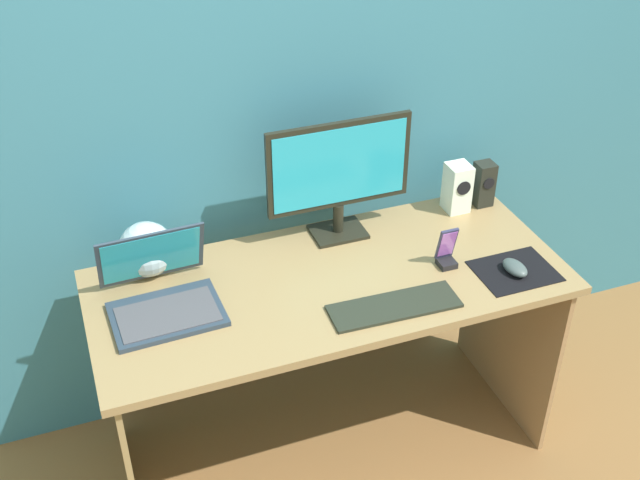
# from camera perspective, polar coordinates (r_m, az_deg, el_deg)

# --- Properties ---
(ground_plane) EXTENTS (8.00, 8.00, 0.00)m
(ground_plane) POSITION_cam_1_polar(r_m,az_deg,el_deg) (2.99, 0.59, -14.33)
(ground_plane) COLOR brown
(wall_back) EXTENTS (6.00, 0.04, 2.50)m
(wall_back) POSITION_cam_1_polar(r_m,az_deg,el_deg) (2.57, -2.62, 11.59)
(wall_back) COLOR teal
(wall_back) RESTS_ON ground_plane
(desk) EXTENTS (1.50, 0.65, 0.75)m
(desk) POSITION_cam_1_polar(r_m,az_deg,el_deg) (2.57, 0.67, -5.51)
(desk) COLOR #95784B
(desk) RESTS_ON ground_plane
(monitor) EXTENTS (0.49, 0.14, 0.42)m
(monitor) POSITION_cam_1_polar(r_m,az_deg,el_deg) (2.56, 1.39, 4.87)
(monitor) COLOR black
(monitor) RESTS_ON desk
(speaker_right) EXTENTS (0.07, 0.07, 0.16)m
(speaker_right) POSITION_cam_1_polar(r_m,az_deg,el_deg) (2.87, 11.74, 3.99)
(speaker_right) COLOR black
(speaker_right) RESTS_ON desk
(speaker_near_monitor) EXTENTS (0.08, 0.09, 0.18)m
(speaker_near_monitor) POSITION_cam_1_polar(r_m,az_deg,el_deg) (2.81, 9.89, 3.76)
(speaker_near_monitor) COLOR white
(speaker_near_monitor) RESTS_ON desk
(laptop) EXTENTS (0.34, 0.32, 0.22)m
(laptop) POSITION_cam_1_polar(r_m,az_deg,el_deg) (2.39, -11.37, -3.87)
(laptop) COLOR #2A3846
(laptop) RESTS_ON desk
(fishbowl) EXTENTS (0.18, 0.18, 0.18)m
(fishbowl) POSITION_cam_1_polar(r_m,az_deg,el_deg) (2.52, -12.42, -0.66)
(fishbowl) COLOR silver
(fishbowl) RESTS_ON desk
(keyboard_external) EXTENTS (0.40, 0.14, 0.01)m
(keyboard_external) POSITION_cam_1_polar(r_m,az_deg,el_deg) (2.37, 5.39, -4.79)
(keyboard_external) COLOR #252A1F
(keyboard_external) RESTS_ON desk
(mousepad) EXTENTS (0.25, 0.20, 0.00)m
(mousepad) POSITION_cam_1_polar(r_m,az_deg,el_deg) (2.58, 13.90, -2.19)
(mousepad) COLOR black
(mousepad) RESTS_ON desk
(mouse) EXTENTS (0.07, 0.11, 0.04)m
(mouse) POSITION_cam_1_polar(r_m,az_deg,el_deg) (2.56, 13.91, -1.96)
(mouse) COLOR #44514F
(mouse) RESTS_ON mousepad
(phone_in_dock) EXTENTS (0.06, 0.06, 0.14)m
(phone_in_dock) POSITION_cam_1_polar(r_m,az_deg,el_deg) (2.54, 9.15, -0.89)
(phone_in_dock) COLOR black
(phone_in_dock) RESTS_ON desk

